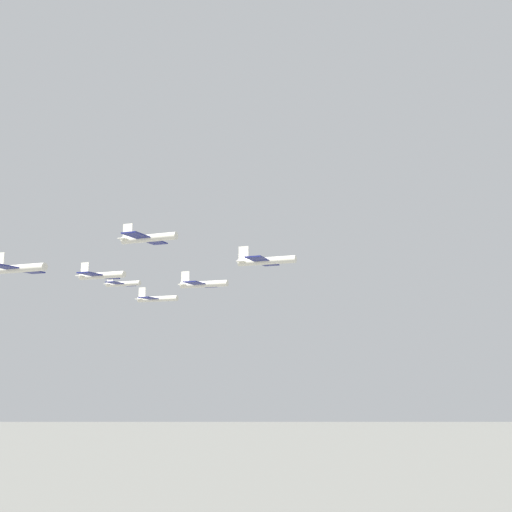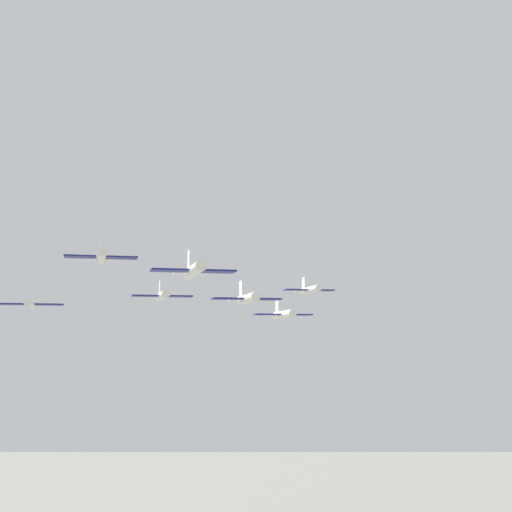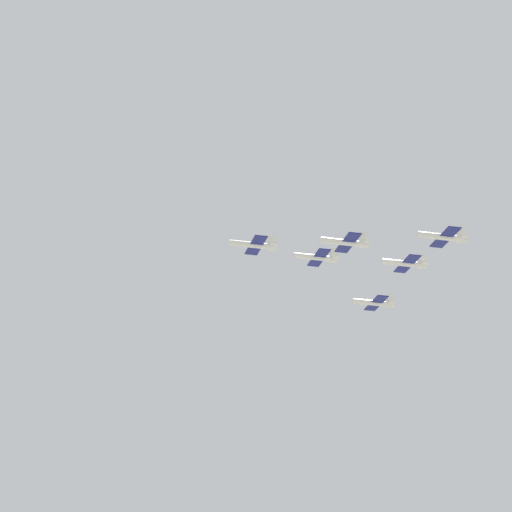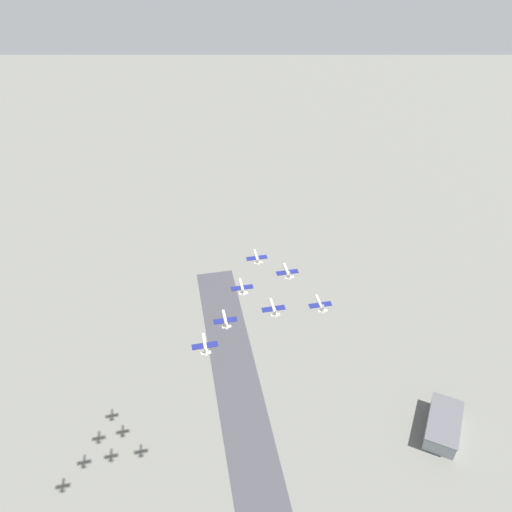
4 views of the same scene
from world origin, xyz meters
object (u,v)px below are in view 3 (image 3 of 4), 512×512
at_px(jet_1, 347,242).
at_px(jet_5, 375,303).
at_px(jet_4, 406,264).
at_px(jet_3, 444,237).
at_px(jet_2, 318,257).
at_px(jet_0, 255,245).

xyz_separation_m(jet_1, jet_5, (3.02, -29.21, -0.21)).
xyz_separation_m(jet_1, jet_4, (-6.85, -15.33, 1.12)).
bearing_deg(jet_5, jet_3, -180.00).
xyz_separation_m(jet_3, jet_4, (9.88, -13.87, 2.36)).
height_order(jet_2, jet_3, jet_2).
bearing_deg(jet_0, jet_1, -120.47).
distance_m(jet_0, jet_2, 17.02).
bearing_deg(jet_0, jet_5, -59.53).
xyz_separation_m(jet_0, jet_5, (-13.71, -30.66, -1.97)).
xyz_separation_m(jet_2, jet_4, (-16.73, -1.46, -3.42)).
bearing_deg(jet_2, jet_4, -120.47).
height_order(jet_2, jet_5, jet_2).
bearing_deg(jet_1, jet_5, -29.54).
height_order(jet_2, jet_4, jet_2).
relative_size(jet_2, jet_4, 1.00).
relative_size(jet_2, jet_3, 1.00).
relative_size(jet_1, jet_3, 1.00).
bearing_deg(jet_4, jet_5, 0.00).
bearing_deg(jet_5, jet_4, -180.00).
bearing_deg(jet_5, jet_0, 120.47).
distance_m(jet_2, jet_3, 29.93).
xyz_separation_m(jet_4, jet_5, (9.88, -13.87, -1.33)).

